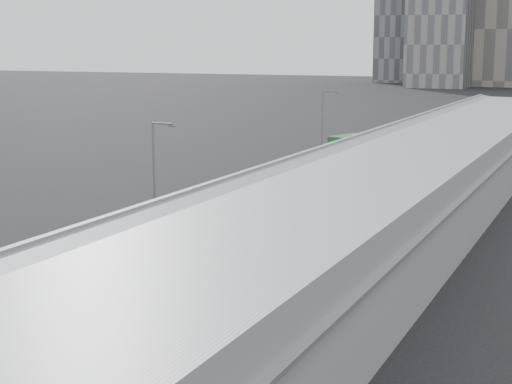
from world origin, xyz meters
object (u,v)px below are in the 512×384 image
Objects in this scene: bus_4 at (291,199)px; street_lamp_far at (324,124)px; bus_3 at (205,237)px; street_lamp_near at (156,173)px; bus_2 at (71,296)px; bus_7 at (408,148)px; bus_5 at (335,178)px; shipping_container at (348,146)px; suv at (401,135)px; bus_8 at (431,135)px; bus_6 at (377,160)px.

street_lamp_far is at bearing 108.73° from bus_4.
bus_4 is (0.18, 15.61, 0.01)m from bus_3.
street_lamp_near is at bearing 147.65° from bus_3.
street_lamp_far reaches higher than street_lamp_near.
bus_7 is at bearing 85.79° from bus_2.
bus_2 is 70.58m from bus_7.
shipping_container is at bearing 104.96° from bus_5.
bus_3 is 2.46× the size of suv.
bus_3 reaches higher than bus_5.
bus_3 is at bearing -90.41° from bus_5.
bus_3 is at bearing -27.89° from street_lamp_near.
shipping_container is at bearing 92.54° from bus_2.
bus_2 is 0.91× the size of bus_8.
bus_8 reaches higher than suv.
bus_2 is 0.99× the size of bus_7.
street_lamp_far is at bearing -90.62° from suv.
bus_4 is 40.78m from shipping_container.
bus_4 is 2.48× the size of suv.
bus_4 reaches higher than bus_3.
bus_6 reaches higher than bus_4.
bus_5 is 1.25× the size of street_lamp_far.
bus_2 is 1.39× the size of street_lamp_near.
street_lamp_near reaches higher than bus_3.
bus_6 is at bearing 85.41° from bus_3.
bus_3 is 78.23m from suv.
street_lamp_near is 0.95× the size of street_lamp_far.
bus_5 is at bearing 86.40° from bus_2.
bus_4 is at bearing -83.70° from suv.
shipping_container is at bearing 173.42° from bus_7.
bus_6 is at bearing 81.28° from street_lamp_near.
suv is at bearing 96.31° from bus_5.
bus_2 is at bearing -85.90° from bus_6.
street_lamp_near is (-6.33, -68.03, 3.60)m from bus_8.
bus_6 is 0.99× the size of bus_7.
street_lamp_far is (-6.72, 14.75, 4.06)m from bus_5.
bus_2 is 43.39m from bus_5.
bus_3 is 28.31m from bus_5.
bus_8 is at bearing 78.84° from shipping_container.
street_lamp_near is at bearing -72.23° from shipping_container.
bus_6 is 40.47m from street_lamp_near.
bus_5 is at bearing -82.54° from suv.
street_lamp_far is at bearing -70.08° from shipping_container.
bus_5 is 26.10m from street_lamp_near.
bus_3 is at bearing -96.43° from bus_7.
street_lamp_far is (-6.90, 0.05, 3.99)m from bus_6.
bus_2 is at bearing -67.93° from shipping_container.
shipping_container is (-1.66, 52.45, -3.88)m from street_lamp_near.
street_lamp_near reaches higher than bus_5.
street_lamp_near is 74.94m from suv.
bus_3 is 0.99× the size of bus_6.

